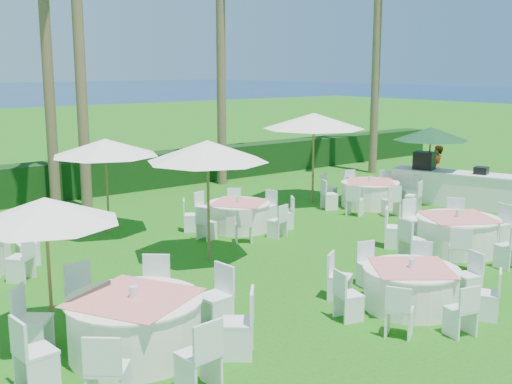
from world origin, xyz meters
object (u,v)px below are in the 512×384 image
umbrella_d (314,121)px  umbrella_b (208,151)px  banquet_table_c (457,233)px  banquet_table_b (411,287)px  banquet_table_e (239,215)px  umbrella_green (431,134)px  buffet_table (464,188)px  umbrella_a (45,211)px  banquet_table_a (135,324)px  umbrella_c (105,147)px  banquet_table_f (370,193)px  staff_person (436,169)px

umbrella_d → umbrella_b: bearing=-152.7°
umbrella_b → banquet_table_c: bearing=-31.7°
banquet_table_b → banquet_table_e: size_ratio=1.02×
umbrella_green → buffet_table: bearing=-70.2°
banquet_table_c → umbrella_a: umbrella_a is taller
banquet_table_c → umbrella_green: bearing=43.7°
banquet_table_a → umbrella_green: size_ratio=1.50×
umbrella_c → buffet_table: size_ratio=0.60×
banquet_table_a → banquet_table_f: banquet_table_a is taller
banquet_table_b → banquet_table_a: bearing=164.0°
banquet_table_e → buffet_table: size_ratio=0.64×
buffet_table → staff_person: (0.98, 1.74, 0.26)m
banquet_table_e → banquet_table_b: bearing=-98.6°
buffet_table → staff_person: size_ratio=2.77×
banquet_table_b → umbrella_b: size_ratio=1.11×
banquet_table_e → banquet_table_f: (4.81, -0.20, 0.03)m
umbrella_a → umbrella_b: (4.30, 2.06, 0.33)m
buffet_table → umbrella_green: bearing=109.8°
banquet_table_f → umbrella_c: 8.10m
staff_person → umbrella_c: bearing=-27.9°
banquet_table_c → banquet_table_e: size_ratio=1.14×
banquet_table_c → umbrella_b: (-4.83, 2.99, 1.98)m
banquet_table_c → umbrella_c: size_ratio=1.23×
banquet_table_c → umbrella_a: 9.33m
banquet_table_e → umbrella_a: umbrella_a is taller
banquet_table_b → umbrella_b: bearing=104.3°
banquet_table_c → umbrella_green: (4.04, 3.86, 1.71)m
banquet_table_e → buffet_table: bearing=-15.0°
umbrella_c → staff_person: bearing=-9.7°
umbrella_c → staff_person: (10.96, -1.88, -1.41)m
banquet_table_b → umbrella_green: umbrella_green is taller
umbrella_d → staff_person: size_ratio=1.95×
banquet_table_b → staff_person: staff_person is taller
staff_person → banquet_table_f: bearing=-17.5°
banquet_table_b → umbrella_d: bearing=57.7°
umbrella_c → umbrella_green: bearing=-15.1°
banquet_table_c → buffet_table: buffet_table is taller
umbrella_c → umbrella_green: (9.60, -2.58, -0.07)m
banquet_table_f → umbrella_green: 2.69m
banquet_table_e → staff_person: size_ratio=1.78×
umbrella_b → banquet_table_e: bearing=39.5°
umbrella_a → umbrella_green: 13.50m
umbrella_c → banquet_table_b: bearing=-76.7°
umbrella_d → banquet_table_e: bearing=-160.7°
umbrella_a → umbrella_green: size_ratio=0.97×
banquet_table_f → umbrella_a: (-11.23, -3.60, 1.67)m
banquet_table_f → staff_person: 3.32m
umbrella_c → umbrella_green: 9.95m
umbrella_b → staff_person: (10.23, 1.58, -1.60)m
banquet_table_c → umbrella_green: umbrella_green is taller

